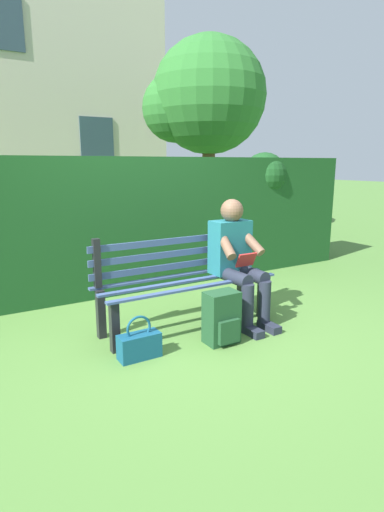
{
  "coord_description": "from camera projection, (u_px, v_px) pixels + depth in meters",
  "views": [
    {
      "loc": [
        1.87,
        3.21,
        1.52
      ],
      "look_at": [
        0.0,
        0.1,
        0.71
      ],
      "focal_mm": 29.18,
      "sensor_mm": 36.0,
      "label": 1
    }
  ],
  "objects": [
    {
      "name": "ground",
      "position": [
        187.0,
        326.0,
        3.96
      ],
      "size": [
        60.0,
        60.0,
        0.0
      ],
      "primitive_type": "plane",
      "color": "#517F38"
    },
    {
      "name": "park_bench",
      "position": [
        182.0,
        279.0,
        3.93
      ],
      "size": [
        1.71,
        0.5,
        0.89
      ],
      "color": "black",
      "rests_on": "ground"
    },
    {
      "name": "person_seated",
      "position": [
        237.0,
        258.0,
        3.99
      ],
      "size": [
        0.44,
        0.73,
        1.18
      ],
      "color": "#1E6672",
      "rests_on": "ground"
    },
    {
      "name": "hedge_backdrop",
      "position": [
        150.0,
        219.0,
        5.27
      ],
      "size": [
        5.99,
        0.77,
        1.67
      ],
      "color": "#19471E",
      "rests_on": "ground"
    },
    {
      "name": "backpack",
      "position": [
        222.0,
        318.0,
        3.56
      ],
      "size": [
        0.29,
        0.26,
        0.45
      ],
      "color": "#1E4728",
      "rests_on": "ground"
    },
    {
      "name": "handbag",
      "position": [
        139.0,
        345.0,
        3.29
      ],
      "size": [
        0.34,
        0.15,
        0.36
      ],
      "color": "navy",
      "rests_on": "ground"
    },
    {
      "name": "tree_far",
      "position": [
        203.0,
        99.0,
        8.67
      ],
      "size": [
        2.49,
        2.38,
        4.07
      ],
      "color": "brown",
      "rests_on": "ground"
    }
  ]
}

